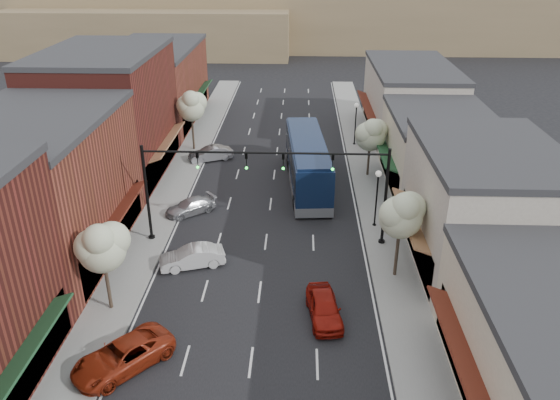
# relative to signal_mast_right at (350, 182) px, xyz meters

# --- Properties ---
(ground) EXTENTS (160.00, 160.00, 0.00)m
(ground) POSITION_rel_signal_mast_right_xyz_m (-5.62, -8.00, -4.62)
(ground) COLOR black
(ground) RESTS_ON ground
(sidewalk_left) EXTENTS (2.80, 73.00, 0.15)m
(sidewalk_left) POSITION_rel_signal_mast_right_xyz_m (-14.02, 10.50, -4.55)
(sidewalk_left) COLOR gray
(sidewalk_left) RESTS_ON ground
(sidewalk_right) EXTENTS (2.80, 73.00, 0.15)m
(sidewalk_right) POSITION_rel_signal_mast_right_xyz_m (2.78, 10.50, -4.55)
(sidewalk_right) COLOR gray
(sidewalk_right) RESTS_ON ground
(curb_left) EXTENTS (0.25, 73.00, 0.17)m
(curb_left) POSITION_rel_signal_mast_right_xyz_m (-12.62, 10.50, -4.55)
(curb_left) COLOR gray
(curb_left) RESTS_ON ground
(curb_right) EXTENTS (0.25, 73.00, 0.17)m
(curb_right) POSITION_rel_signal_mast_right_xyz_m (1.38, 10.50, -4.55)
(curb_right) COLOR gray
(curb_right) RESTS_ON ground
(bldg_left_midnear) EXTENTS (10.14, 14.10, 9.40)m
(bldg_left_midnear) POSITION_rel_signal_mast_right_xyz_m (-19.85, -2.00, 0.03)
(bldg_left_midnear) COLOR brown
(bldg_left_midnear) RESTS_ON ground
(bldg_left_midfar) EXTENTS (10.14, 14.10, 10.90)m
(bldg_left_midfar) POSITION_rel_signal_mast_right_xyz_m (-19.86, 12.00, 0.78)
(bldg_left_midfar) COLOR maroon
(bldg_left_midfar) RESTS_ON ground
(bldg_left_far) EXTENTS (10.14, 18.10, 8.40)m
(bldg_left_far) POSITION_rel_signal_mast_right_xyz_m (-19.84, 28.00, -0.46)
(bldg_left_far) COLOR brown
(bldg_left_far) RESTS_ON ground
(bldg_right_near) EXTENTS (9.14, 12.10, 5.90)m
(bldg_right_near) POSITION_rel_signal_mast_right_xyz_m (8.07, -14.00, -1.70)
(bldg_right_near) COLOR beige
(bldg_right_near) RESTS_ON ground
(bldg_right_midnear) EXTENTS (9.14, 12.10, 7.90)m
(bldg_right_midnear) POSITION_rel_signal_mast_right_xyz_m (8.10, -2.00, -0.72)
(bldg_right_midnear) COLOR #BBAFA0
(bldg_right_midnear) RESTS_ON ground
(bldg_right_midfar) EXTENTS (9.14, 12.10, 6.40)m
(bldg_right_midfar) POSITION_rel_signal_mast_right_xyz_m (8.08, 10.00, -1.46)
(bldg_right_midfar) COLOR beige
(bldg_right_midfar) RESTS_ON ground
(bldg_right_far) EXTENTS (9.14, 16.10, 7.40)m
(bldg_right_far) POSITION_rel_signal_mast_right_xyz_m (8.09, 24.00, -0.96)
(bldg_right_far) COLOR #BBAFA0
(bldg_right_far) RESTS_ON ground
(hill_far) EXTENTS (120.00, 30.00, 12.00)m
(hill_far) POSITION_rel_signal_mast_right_xyz_m (-5.62, 82.00, 1.38)
(hill_far) COLOR #7A6647
(hill_far) RESTS_ON ground
(hill_near) EXTENTS (50.00, 20.00, 8.00)m
(hill_near) POSITION_rel_signal_mast_right_xyz_m (-30.62, 70.00, -0.62)
(hill_near) COLOR #7A6647
(hill_near) RESTS_ON ground
(signal_mast_right) EXTENTS (8.22, 0.46, 7.00)m
(signal_mast_right) POSITION_rel_signal_mast_right_xyz_m (0.00, 0.00, 0.00)
(signal_mast_right) COLOR black
(signal_mast_right) RESTS_ON ground
(signal_mast_left) EXTENTS (8.22, 0.46, 7.00)m
(signal_mast_left) POSITION_rel_signal_mast_right_xyz_m (-11.24, 0.00, 0.00)
(signal_mast_left) COLOR black
(signal_mast_left) RESTS_ON ground
(tree_right_near) EXTENTS (2.85, 2.65, 5.95)m
(tree_right_near) POSITION_rel_signal_mast_right_xyz_m (2.73, -4.05, -0.17)
(tree_right_near) COLOR #47382B
(tree_right_near) RESTS_ON ground
(tree_right_far) EXTENTS (2.85, 2.65, 5.43)m
(tree_right_far) POSITION_rel_signal_mast_right_xyz_m (2.73, 11.95, -0.63)
(tree_right_far) COLOR #47382B
(tree_right_far) RESTS_ON ground
(tree_left_near) EXTENTS (2.85, 2.65, 5.69)m
(tree_left_near) POSITION_rel_signal_mast_right_xyz_m (-13.87, -8.05, -0.40)
(tree_left_near) COLOR #47382B
(tree_left_near) RESTS_ON ground
(tree_left_far) EXTENTS (2.85, 2.65, 6.13)m
(tree_left_far) POSITION_rel_signal_mast_right_xyz_m (-13.87, 17.95, -0.02)
(tree_left_far) COLOR #47382B
(tree_left_far) RESTS_ON ground
(lamp_post_near) EXTENTS (0.44, 0.44, 4.44)m
(lamp_post_near) POSITION_rel_signal_mast_right_xyz_m (2.18, 2.50, -1.62)
(lamp_post_near) COLOR black
(lamp_post_near) RESTS_ON ground
(lamp_post_far) EXTENTS (0.44, 0.44, 4.44)m
(lamp_post_far) POSITION_rel_signal_mast_right_xyz_m (2.18, 20.00, -1.62)
(lamp_post_far) COLOR black
(lamp_post_far) RESTS_ON ground
(coach_bus) EXTENTS (3.96, 13.44, 4.05)m
(coach_bus) POSITION_rel_signal_mast_right_xyz_m (-2.72, 9.91, -2.53)
(coach_bus) COLOR #0E1B39
(coach_bus) RESTS_ON ground
(red_hatchback) EXTENTS (2.23, 4.37, 1.43)m
(red_hatchback) POSITION_rel_signal_mast_right_xyz_m (-1.88, -8.31, -3.91)
(red_hatchback) COLOR maroon
(red_hatchback) RESTS_ON ground
(parked_car_a) EXTENTS (5.13, 5.32, 1.41)m
(parked_car_a) POSITION_rel_signal_mast_right_xyz_m (-11.82, -12.57, -3.92)
(parked_car_a) COLOR maroon
(parked_car_a) RESTS_ON ground
(parked_car_b) EXTENTS (4.38, 2.65, 1.36)m
(parked_car_b) POSITION_rel_signal_mast_right_xyz_m (-10.13, -3.32, -3.94)
(parked_car_b) COLOR silver
(parked_car_b) RESTS_ON ground
(parked_car_c) EXTENTS (4.16, 3.75, 1.16)m
(parked_car_c) POSITION_rel_signal_mast_right_xyz_m (-11.66, 4.15, -4.04)
(parked_car_c) COLOR #A9AAAE
(parked_car_c) RESTS_ON ground
(parked_car_e) EXTENTS (4.33, 3.01, 1.35)m
(parked_car_e) POSITION_rel_signal_mast_right_xyz_m (-11.81, 15.27, -3.95)
(parked_car_e) COLOR #9B9BA0
(parked_car_e) RESTS_ON ground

